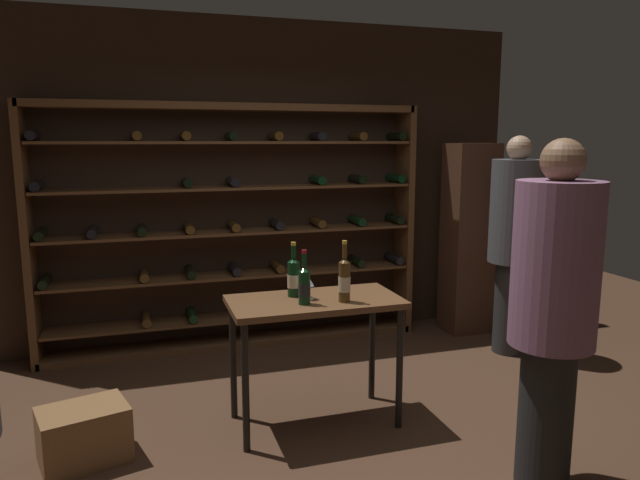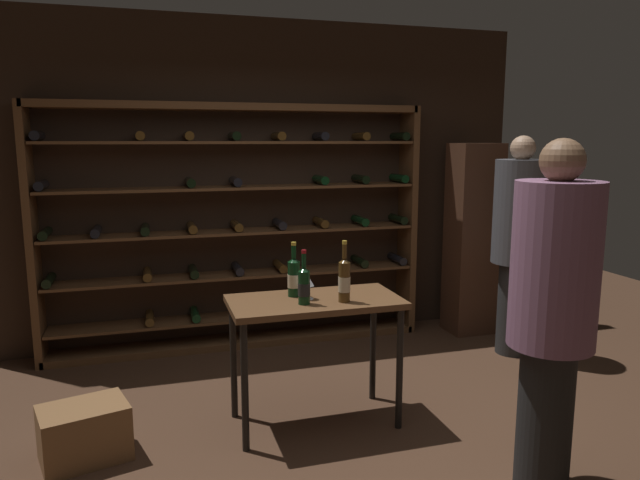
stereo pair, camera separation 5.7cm
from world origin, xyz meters
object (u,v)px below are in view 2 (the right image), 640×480
Objects in this scene: tasting_table at (315,315)px; person_host_in_suit at (553,302)px; wine_crate at (84,433)px; wine_bottle_black_capsule at (304,285)px; display_cabinet at (473,239)px; wine_bottle_amber_reserve at (294,277)px; wine_rack at (239,228)px; wine_glass_stemmed_center at (308,282)px; wine_bottle_gold_foil at (344,280)px; person_guest_plum_blouse at (518,236)px.

tasting_table is 0.59× the size of person_host_in_suit.
wine_crate is 1.41× the size of wine_bottle_black_capsule.
wine_bottle_black_capsule is (-2.07, -1.49, 0.05)m from display_cabinet.
person_host_in_suit is 3.86× the size of wine_crate.
wine_bottle_amber_reserve is at bearing -148.31° from display_cabinet.
wine_rack reaches higher than person_host_in_suit.
wine_bottle_amber_reserve is at bearing 136.90° from tasting_table.
person_host_in_suit is at bearing -65.83° from wine_rack.
display_cabinet is 5.09× the size of wine_bottle_amber_reserve.
wine_rack is 9.88× the size of wine_bottle_black_capsule.
person_host_in_suit reaches higher than wine_glass_stemmed_center.
wine_bottle_gold_foil is at bearing -4.75° from wine_bottle_black_capsule.
tasting_table is at bearing 24.08° from person_host_in_suit.
wine_bottle_black_capsule is at bearing -85.66° from wine_rack.
wine_rack is at bearing 94.38° from wine_bottle_amber_reserve.
wine_rack is 3.08× the size of tasting_table.
wine_crate is 1.23× the size of wine_bottle_gold_foil.
person_host_in_suit is at bearing -22.35° from wine_crate.
wine_rack is 22.11× the size of wine_glass_stemmed_center.
person_host_in_suit is 12.17× the size of wine_glass_stemmed_center.
wine_glass_stemmed_center is at bearing 2.34° from wine_crate.
person_guest_plum_blouse is 2.27m from wine_bottle_black_capsule.
wine_bottle_gold_foil reaches higher than wine_bottle_amber_reserve.
tasting_table is 0.28m from wine_bottle_amber_reserve.
wine_bottle_amber_reserve is 0.35m from wine_bottle_gold_foil.
wine_crate is at bearing -156.92° from display_cabinet.
person_guest_plum_blouse is 3.92× the size of wine_crate.
display_cabinet reaches higher than wine_bottle_black_capsule.
wine_glass_stemmed_center is at bearing -55.74° from wine_bottle_amber_reserve.
wine_bottle_black_capsule is (1.32, -0.04, 0.80)m from wine_crate.
wine_bottle_black_capsule is (-2.11, -0.84, -0.08)m from person_guest_plum_blouse.
wine_bottle_black_capsule is 0.88× the size of wine_bottle_gold_foil.
wine_crate is 0.26× the size of display_cabinet.
wine_glass_stemmed_center is (-1.02, 1.04, -0.07)m from person_host_in_suit.
wine_glass_stemmed_center is at bearing 25.20° from person_host_in_suit.
display_cabinet is at bearing 34.51° from wine_glass_stemmed_center.
person_guest_plum_blouse is 2.05m from wine_bottle_gold_foil.
person_guest_plum_blouse is at bearing 21.67° from wine_bottle_black_capsule.
wine_crate is (-1.41, -0.05, -0.57)m from tasting_table.
tasting_table is at bearing 143.52° from wine_bottle_gold_foil.
wine_bottle_gold_foil reaches higher than wine_glass_stemmed_center.
wine_crate is (-1.18, -1.70, -0.91)m from wine_rack.
wine_rack is 2.42m from person_guest_plum_blouse.
tasting_table is 1.53m from wine_crate.
wine_crate is at bearing -124.93° from wine_rack.
wine_rack is at bearing 94.34° from wine_bottle_black_capsule.
person_guest_plum_blouse is 3.63m from wine_crate.
wine_bottle_gold_foil is (-1.82, -1.51, 0.08)m from display_cabinet.
wine_bottle_amber_reserve is (-0.11, 0.10, 0.23)m from tasting_table.
wine_glass_stemmed_center is (-0.20, 0.12, -0.03)m from wine_bottle_gold_foil.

